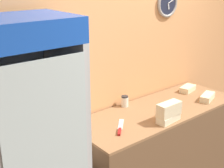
# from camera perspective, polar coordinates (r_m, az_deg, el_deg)

# --- Properties ---
(wall_back) EXTENTS (5.20, 0.09, 2.70)m
(wall_back) POSITION_cam_1_polar(r_m,az_deg,el_deg) (3.44, 4.09, 3.85)
(wall_back) COLOR tan
(wall_back) RESTS_ON ground_plane
(prep_counter) EXTENTS (1.90, 0.70, 0.94)m
(prep_counter) POSITION_cam_1_polar(r_m,az_deg,el_deg) (3.53, 8.21, -11.51)
(prep_counter) COLOR brown
(prep_counter) RESTS_ON ground_plane
(beverage_cooler) EXTENTS (0.73, 0.66, 2.02)m
(beverage_cooler) POSITION_cam_1_polar(r_m,az_deg,el_deg) (2.53, -15.52, -9.18)
(beverage_cooler) COLOR #B2B7BC
(beverage_cooler) RESTS_ON ground_plane
(sandwich_stack_bottom) EXTENTS (0.26, 0.13, 0.06)m
(sandwich_stack_bottom) POSITION_cam_1_polar(r_m,az_deg,el_deg) (3.05, 10.27, -6.21)
(sandwich_stack_bottom) COLOR beige
(sandwich_stack_bottom) RESTS_ON prep_counter
(sandwich_stack_middle) EXTENTS (0.26, 0.11, 0.06)m
(sandwich_stack_middle) POSITION_cam_1_polar(r_m,az_deg,el_deg) (3.02, 10.34, -5.10)
(sandwich_stack_middle) COLOR beige
(sandwich_stack_middle) RESTS_ON sandwich_stack_bottom
(sandwich_stack_top) EXTENTS (0.25, 0.11, 0.06)m
(sandwich_stack_top) POSITION_cam_1_polar(r_m,az_deg,el_deg) (3.00, 10.41, -3.98)
(sandwich_stack_top) COLOR beige
(sandwich_stack_top) RESTS_ON sandwich_stack_middle
(sandwich_flat_left) EXTENTS (0.27, 0.18, 0.07)m
(sandwich_flat_left) POSITION_cam_1_polar(r_m,az_deg,el_deg) (3.66, 17.05, -2.29)
(sandwich_flat_left) COLOR beige
(sandwich_flat_left) RESTS_ON prep_counter
(sandwich_flat_right) EXTENTS (0.24, 0.16, 0.06)m
(sandwich_flat_right) POSITION_cam_1_polar(r_m,az_deg,el_deg) (3.87, 13.66, -0.83)
(sandwich_flat_right) COLOR beige
(sandwich_flat_right) RESTS_ON prep_counter
(chefs_knife) EXTENTS (0.26, 0.26, 0.02)m
(chefs_knife) POSITION_cam_1_polar(r_m,az_deg,el_deg) (2.86, 1.46, -8.22)
(chefs_knife) COLOR silver
(chefs_knife) RESTS_ON prep_counter
(condiment_jar) EXTENTS (0.08, 0.08, 0.12)m
(condiment_jar) POSITION_cam_1_polar(r_m,az_deg,el_deg) (3.33, 2.34, -3.15)
(condiment_jar) COLOR silver
(condiment_jar) RESTS_ON prep_counter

